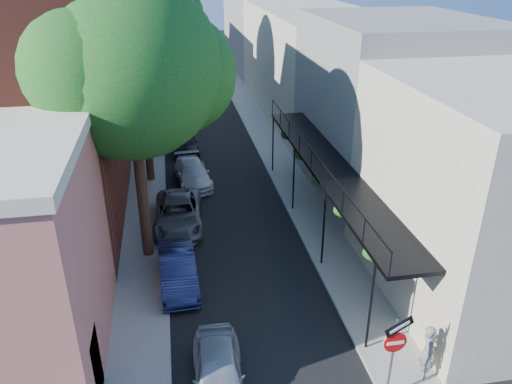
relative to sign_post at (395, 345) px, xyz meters
name	(u,v)px	position (x,y,z in m)	size (l,w,h in m)	color
road_surface	(202,117)	(-3.16, 29.03, -2.03)	(6.00, 64.00, 0.01)	black
sidewalk_left	(151,119)	(-7.16, 29.03, -1.98)	(2.00, 64.00, 0.12)	gray
sidewalk_right	(251,113)	(0.84, 29.03, -1.98)	(2.00, 64.00, 0.12)	gray
buildings_left	(68,61)	(-12.46, 27.79, 2.90)	(10.10, 59.10, 12.00)	#BA6C5F
buildings_right	(315,58)	(5.83, 28.51, 2.39)	(9.80, 55.00, 10.00)	#B5AD95
sign_post	(395,345)	(0.00, 0.00, 0.00)	(0.89, 0.17, 2.99)	#595B60
oak_near	(141,70)	(-6.53, 9.29, 5.84)	(7.48, 6.80, 11.42)	#362015
oak_mid	(147,54)	(-6.58, 17.26, 5.02)	(6.60, 6.00, 10.20)	#362015
oak_far	(149,12)	(-6.51, 26.30, 6.22)	(7.70, 7.00, 11.90)	#362015
parked_car_a	(218,372)	(-4.77, 1.26, -1.40)	(1.50, 3.74, 1.27)	#9198A1
parked_car_b	(178,270)	(-5.76, 6.72, -1.39)	(1.38, 3.95, 1.30)	#151C43
parked_car_c	(178,214)	(-5.57, 11.40, -1.37)	(2.21, 4.80, 1.33)	#595B61
parked_car_d	(193,173)	(-4.61, 16.23, -1.42)	(1.74, 4.27, 1.24)	silver
parked_car_e	(185,143)	(-4.82, 21.23, -1.36)	(1.59, 3.95, 1.34)	black
parked_car_f	(169,124)	(-5.76, 25.53, -1.37)	(1.41, 4.05, 1.33)	#6A6559
pedestrian	(428,351)	(1.44, 0.58, -0.99)	(0.67, 0.44, 1.85)	slate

